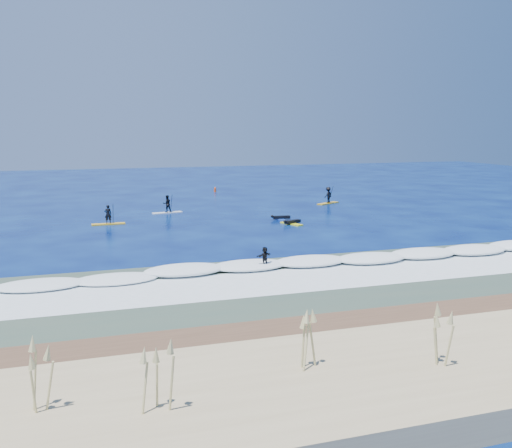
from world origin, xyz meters
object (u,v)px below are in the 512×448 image
object	(u,v)px
sup_paddler_left	(108,217)
prone_paddler_near	(292,222)
sup_paddler_right	(328,196)
marker_buoy	(215,190)
prone_paddler_far	(281,218)
wave_surfer	(265,258)
sup_paddler_center	(167,205)

from	to	relation	value
sup_paddler_left	prone_paddler_near	distance (m)	16.31
sup_paddler_right	marker_buoy	size ratio (longest dim) A/B	4.17
sup_paddler_right	prone_paddler_far	xyz separation A→B (m)	(-9.00, -8.98, -0.69)
sup_paddler_left	wave_surfer	size ratio (longest dim) A/B	1.63
sup_paddler_center	marker_buoy	size ratio (longest dim) A/B	4.10
sup_paddler_center	wave_surfer	distance (m)	24.89
sup_paddler_left	wave_surfer	distance (m)	21.24
sup_paddler_left	sup_paddler_right	distance (m)	25.46
sup_paddler_center	wave_surfer	size ratio (longest dim) A/B	1.71
sup_paddler_right	prone_paddler_near	size ratio (longest dim) A/B	1.28
sup_paddler_left	prone_paddler_far	world-z (taller)	sup_paddler_left
sup_paddler_left	sup_paddler_center	distance (m)	7.95
sup_paddler_left	prone_paddler_far	size ratio (longest dim) A/B	1.23
wave_surfer	marker_buoy	bearing A→B (deg)	57.18
prone_paddler_near	prone_paddler_far	size ratio (longest dim) A/B	1.03
sup_paddler_left	marker_buoy	size ratio (longest dim) A/B	3.90
sup_paddler_center	sup_paddler_right	size ratio (longest dim) A/B	0.98
prone_paddler_near	prone_paddler_far	bearing A→B (deg)	-20.58
sup_paddler_right	wave_surfer	xyz separation A→B (m)	(-16.44, -26.51, -0.12)
sup_paddler_left	prone_paddler_far	distance (m)	15.66
sup_paddler_left	sup_paddler_center	bearing A→B (deg)	39.12
marker_buoy	sup_paddler_left	bearing A→B (deg)	-124.31
prone_paddler_near	wave_surfer	xyz separation A→B (m)	(-7.50, -14.82, 0.57)
sup_paddler_left	sup_paddler_right	size ratio (longest dim) A/B	0.93
sup_paddler_right	prone_paddler_far	size ratio (longest dim) A/B	1.32
prone_paddler_far	marker_buoy	size ratio (longest dim) A/B	3.16
prone_paddler_far	sup_paddler_right	bearing A→B (deg)	-40.18
sup_paddler_left	prone_paddler_far	bearing A→B (deg)	-9.14
sup_paddler_center	sup_paddler_right	xyz separation A→B (m)	(18.47, 1.70, 0.07)
marker_buoy	wave_surfer	bearing A→B (deg)	-99.53
sup_paddler_right	prone_paddler_near	distance (m)	14.73
sup_paddler_right	prone_paddler_far	bearing A→B (deg)	-163.58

